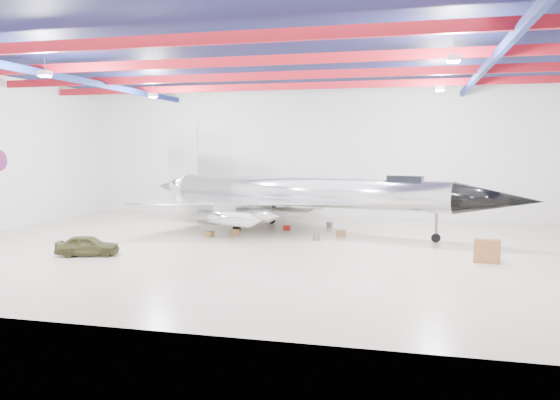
# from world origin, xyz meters

# --- Properties ---
(floor) EXTENTS (40.00, 40.00, 0.00)m
(floor) POSITION_xyz_m (0.00, 0.00, 0.00)
(floor) COLOR #BCB295
(floor) RESTS_ON ground
(wall_back) EXTENTS (40.00, 0.00, 40.00)m
(wall_back) POSITION_xyz_m (0.00, 15.00, 5.50)
(wall_back) COLOR silver
(wall_back) RESTS_ON floor
(ceiling) EXTENTS (40.00, 40.00, 0.00)m
(ceiling) POSITION_xyz_m (0.00, 0.00, 11.00)
(ceiling) COLOR #0A0F38
(ceiling) RESTS_ON wall_back
(ceiling_structure) EXTENTS (39.50, 29.50, 1.08)m
(ceiling_structure) POSITION_xyz_m (0.00, 0.00, 10.32)
(ceiling_structure) COLOR maroon
(ceiling_structure) RESTS_ON ceiling
(jet_aircraft) EXTENTS (27.91, 19.66, 7.73)m
(jet_aircraft) POSITION_xyz_m (1.07, 6.58, 2.53)
(jet_aircraft) COLOR silver
(jet_aircraft) RESTS_ON floor
(jeep) EXTENTS (3.60, 2.29, 1.14)m
(jeep) POSITION_xyz_m (-8.81, -4.57, 0.57)
(jeep) COLOR #3D3C1E
(jeep) RESTS_ON floor
(desk) EXTENTS (1.38, 0.81, 1.20)m
(desk) POSITION_xyz_m (12.24, -1.32, 0.60)
(desk) COLOR brown
(desk) RESTS_ON floor
(crate_ply) EXTENTS (0.66, 0.59, 0.38)m
(crate_ply) POSITION_xyz_m (-4.63, 3.00, 0.19)
(crate_ply) COLOR olive
(crate_ply) RESTS_ON floor
(toolbox_red) EXTENTS (0.48, 0.39, 0.33)m
(toolbox_red) POSITION_xyz_m (-0.26, 7.06, 0.17)
(toolbox_red) COLOR #9B180F
(toolbox_red) RESTS_ON floor
(engine_drum) EXTENTS (0.54, 0.54, 0.42)m
(engine_drum) POSITION_xyz_m (2.54, 3.30, 0.21)
(engine_drum) COLOR #59595B
(engine_drum) RESTS_ON floor
(parts_bin) EXTENTS (0.71, 0.62, 0.42)m
(parts_bin) POSITION_xyz_m (3.87, 5.14, 0.21)
(parts_bin) COLOR olive
(parts_bin) RESTS_ON floor
(oil_barrel) EXTENTS (0.63, 0.52, 0.43)m
(oil_barrel) POSITION_xyz_m (-3.14, 3.75, 0.21)
(oil_barrel) COLOR olive
(oil_barrel) RESTS_ON floor
(spares_box) EXTENTS (0.55, 0.55, 0.41)m
(spares_box) POSITION_xyz_m (2.51, 9.14, 0.21)
(spares_box) COLOR #59595B
(spares_box) RESTS_ON floor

